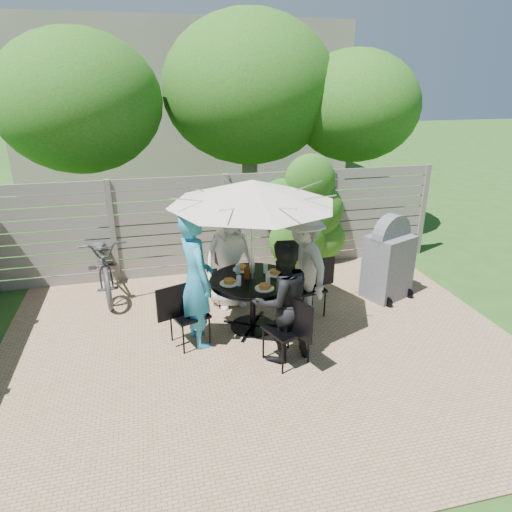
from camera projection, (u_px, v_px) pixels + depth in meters
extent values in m
plane|color=#244B17|center=(269.00, 359.00, 5.95)|extent=(60.00, 60.00, 0.00)
cube|color=#9E7C5C|center=(259.00, 339.00, 6.40)|extent=(7.00, 6.00, 0.02)
cube|color=gray|center=(227.00, 224.00, 8.32)|extent=(8.00, 0.10, 1.85)
ellipsoid|color=#245D15|center=(302.00, 223.00, 8.50)|extent=(1.20, 0.70, 1.80)
cube|color=gray|center=(180.00, 105.00, 15.88)|extent=(10.00, 6.00, 5.00)
ellipsoid|color=#204E12|center=(79.00, 102.00, 8.83)|extent=(3.20, 3.20, 2.72)
ellipsoid|color=#204E12|center=(249.00, 89.00, 9.97)|extent=(3.80, 3.80, 3.23)
ellipsoid|color=#204E12|center=(355.00, 106.00, 9.94)|extent=(2.80, 2.80, 2.38)
cylinder|color=black|center=(253.00, 280.00, 6.41)|extent=(1.45, 1.45, 0.03)
cylinder|color=black|center=(253.00, 304.00, 6.55)|extent=(0.09, 0.09, 0.77)
cylinder|color=black|center=(253.00, 327.00, 6.68)|extent=(0.65, 0.65, 0.04)
cylinder|color=silver|center=(253.00, 262.00, 6.31)|extent=(0.04, 0.04, 2.08)
cone|color=beige|center=(252.00, 192.00, 5.94)|extent=(2.72, 2.72, 0.32)
cube|color=black|center=(226.00, 274.00, 7.30)|extent=(0.58, 0.58, 0.04)
cube|color=black|center=(220.00, 253.00, 7.41)|extent=(0.13, 0.48, 0.49)
imported|color=white|center=(229.00, 258.00, 7.08)|extent=(0.90, 0.69, 1.64)
cube|color=black|center=(189.00, 314.00, 6.13)|extent=(0.58, 0.58, 0.04)
cube|color=black|center=(173.00, 303.00, 5.92)|extent=(0.43, 0.18, 0.46)
imported|color=teal|center=(196.00, 280.00, 6.00)|extent=(0.60, 0.78, 1.89)
cube|color=black|center=(286.00, 329.00, 5.73)|extent=(0.61, 0.61, 0.04)
cube|color=black|center=(299.00, 318.00, 5.45)|extent=(0.20, 0.45, 0.49)
imported|color=black|center=(282.00, 301.00, 5.70)|extent=(0.92, 0.78, 1.63)
cube|color=black|center=(309.00, 288.00, 6.93)|extent=(0.49, 0.49, 0.03)
cube|color=black|center=(322.00, 272.00, 6.92)|extent=(0.43, 0.10, 0.44)
imported|color=#9F9F9B|center=(303.00, 265.00, 6.73)|extent=(0.85, 1.20, 1.68)
cylinder|color=white|center=(242.00, 269.00, 6.70)|extent=(0.26, 0.26, 0.01)
cylinder|color=#B87E36|center=(242.00, 267.00, 6.69)|extent=(0.15, 0.15, 0.05)
cylinder|color=white|center=(229.00, 283.00, 6.25)|extent=(0.26, 0.26, 0.01)
cylinder|color=#B87E36|center=(229.00, 281.00, 6.24)|extent=(0.15, 0.15, 0.05)
cylinder|color=white|center=(264.00, 288.00, 6.10)|extent=(0.26, 0.26, 0.01)
cylinder|color=#B87E36|center=(265.00, 286.00, 6.09)|extent=(0.15, 0.15, 0.05)
cylinder|color=white|center=(275.00, 274.00, 6.55)|extent=(0.26, 0.26, 0.01)
cylinder|color=#B87E36|center=(275.00, 272.00, 6.54)|extent=(0.15, 0.15, 0.05)
cylinder|color=silver|center=(238.00, 269.00, 6.55)|extent=(0.07, 0.07, 0.14)
cylinder|color=silver|center=(239.00, 281.00, 6.18)|extent=(0.07, 0.07, 0.14)
cylinder|color=silver|center=(268.00, 280.00, 6.20)|extent=(0.07, 0.07, 0.14)
cylinder|color=silver|center=(265.00, 268.00, 6.57)|extent=(0.07, 0.07, 0.14)
cylinder|color=#59280C|center=(247.00, 273.00, 6.39)|extent=(0.09, 0.09, 0.16)
cylinder|color=#C6B293|center=(252.00, 268.00, 6.60)|extent=(0.08, 0.08, 0.12)
imported|color=#333338|center=(104.00, 263.00, 7.63)|extent=(1.00, 2.11, 1.07)
cube|color=slate|center=(388.00, 267.00, 7.44)|extent=(0.85, 0.77, 1.07)
cylinder|color=slate|center=(391.00, 236.00, 7.25)|extent=(0.74, 0.48, 0.71)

